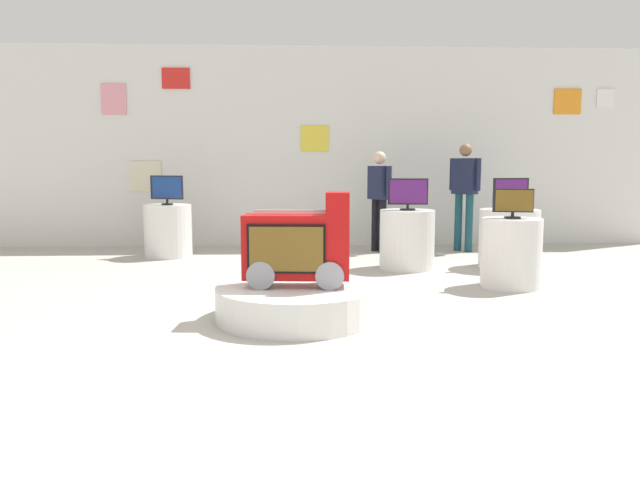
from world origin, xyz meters
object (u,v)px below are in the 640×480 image
at_px(main_display_pedestal, 297,302).
at_px(novelty_firetruck_tv, 298,249).
at_px(tv_on_right_rear, 511,193).
at_px(tv_on_far_right, 167,189).
at_px(tv_on_left_rear, 513,202).
at_px(shopper_browsing_near_truck, 379,193).
at_px(display_pedestal_center_rear, 407,239).
at_px(tv_on_center_rear, 408,193).
at_px(display_pedestal_right_rear, 509,239).
at_px(display_pedestal_left_rear, 511,253).
at_px(display_pedestal_far_right, 168,231).
at_px(shopper_browsing_rear, 465,188).

height_order(main_display_pedestal, novelty_firetruck_tv, novelty_firetruck_tv).
xyz_separation_m(tv_on_right_rear, tv_on_far_right, (-4.85, 1.21, 0.02)).
bearing_deg(tv_on_left_rear, main_display_pedestal, -152.01).
distance_m(novelty_firetruck_tv, shopper_browsing_near_truck, 4.42).
distance_m(display_pedestal_center_rear, tv_on_far_right, 3.71).
xyz_separation_m(tv_on_center_rear, shopper_browsing_near_truck, (-0.15, 1.58, -0.08)).
relative_size(main_display_pedestal, display_pedestal_right_rear, 1.84).
bearing_deg(main_display_pedestal, tv_on_right_rear, 41.92).
xyz_separation_m(display_pedestal_left_rear, display_pedestal_far_right, (-4.40, 2.52, 0.00)).
xyz_separation_m(display_pedestal_center_rear, tv_on_right_rear, (1.41, 0.02, 0.63)).
distance_m(novelty_firetruck_tv, display_pedestal_far_right, 4.32).
distance_m(tv_on_left_rear, tv_on_far_right, 5.07).
height_order(novelty_firetruck_tv, display_pedestal_far_right, novelty_firetruck_tv).
bearing_deg(shopper_browsing_rear, novelty_firetruck_tv, -123.08).
bearing_deg(main_display_pedestal, tv_on_left_rear, 27.99).
height_order(tv_on_left_rear, shopper_browsing_rear, shopper_browsing_rear).
bearing_deg(display_pedestal_center_rear, display_pedestal_far_right, 160.31).
height_order(novelty_firetruck_tv, display_pedestal_center_rear, novelty_firetruck_tv).
xyz_separation_m(main_display_pedestal, shopper_browsing_near_truck, (1.36, 4.19, 0.79)).
height_order(display_pedestal_left_rear, tv_on_left_rear, tv_on_left_rear).
relative_size(novelty_firetruck_tv, display_pedestal_left_rear, 1.23).
xyz_separation_m(main_display_pedestal, tv_on_center_rear, (1.52, 2.61, 0.87)).
distance_m(display_pedestal_left_rear, display_pedestal_right_rear, 1.39).
bearing_deg(tv_on_far_right, novelty_firetruck_tv, -63.21).
bearing_deg(tv_on_far_right, tv_on_left_rear, -29.84).
bearing_deg(tv_on_right_rear, tv_on_left_rear, -109.04).
xyz_separation_m(main_display_pedestal, tv_on_left_rear, (2.47, 1.32, 0.82)).
xyz_separation_m(shopper_browsing_near_truck, shopper_browsing_rear, (1.38, -0.01, 0.08)).
bearing_deg(tv_on_far_right, main_display_pedestal, -63.37).
distance_m(tv_on_left_rear, display_pedestal_right_rear, 1.51).
relative_size(main_display_pedestal, shopper_browsing_rear, 0.85).
height_order(display_pedestal_center_rear, shopper_browsing_rear, shopper_browsing_rear).
height_order(display_pedestal_far_right, shopper_browsing_near_truck, shopper_browsing_near_truck).
bearing_deg(display_pedestal_center_rear, shopper_browsing_near_truck, 95.58).
xyz_separation_m(tv_on_left_rear, shopper_browsing_near_truck, (-1.11, 2.87, -0.03)).
height_order(display_pedestal_center_rear, display_pedestal_far_right, same).
bearing_deg(display_pedestal_center_rear, novelty_firetruck_tv, -119.85).
relative_size(display_pedestal_right_rear, tv_on_right_rear, 1.59).
bearing_deg(shopper_browsing_rear, tv_on_right_rear, -83.30).
xyz_separation_m(display_pedestal_left_rear, tv_on_left_rear, (0.00, -0.00, 0.58)).
xyz_separation_m(display_pedestal_center_rear, tv_on_center_rear, (0.00, -0.00, 0.62)).
relative_size(tv_on_center_rear, display_pedestal_far_right, 0.67).
height_order(tv_on_right_rear, tv_on_far_right, tv_on_far_right).
bearing_deg(display_pedestal_right_rear, shopper_browsing_near_truck, 135.17).
bearing_deg(shopper_browsing_rear, tv_on_far_right, -175.79).
relative_size(tv_on_left_rear, display_pedestal_far_right, 0.56).
xyz_separation_m(tv_on_left_rear, tv_on_far_right, (-4.40, 2.52, 0.06)).
bearing_deg(display_pedestal_right_rear, display_pedestal_center_rear, -179.04).
height_order(novelty_firetruck_tv, tv_on_center_rear, tv_on_center_rear).
bearing_deg(tv_on_right_rear, tv_on_far_right, 166.01).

